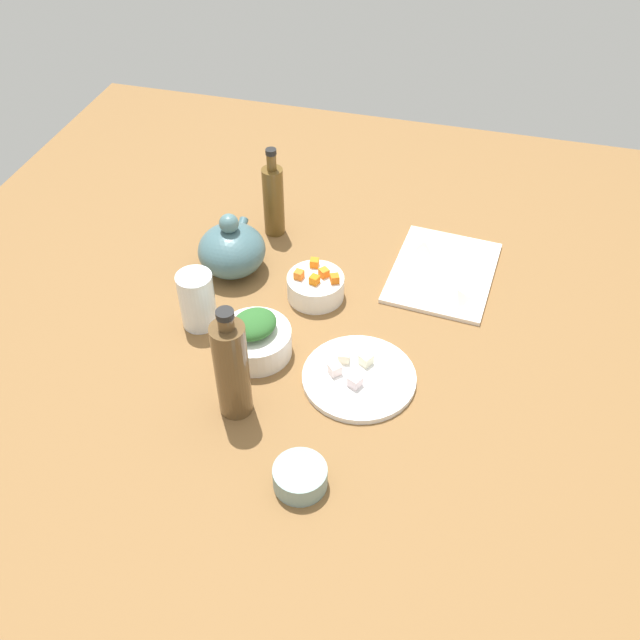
% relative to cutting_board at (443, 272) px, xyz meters
% --- Properties ---
extents(tabletop, '(1.90, 1.90, 0.03)m').
position_rel_cutting_board_xyz_m(tabletop, '(-0.27, 0.21, -0.02)').
color(tabletop, brown).
rests_on(tabletop, ground).
extents(cutting_board, '(0.30, 0.24, 0.01)m').
position_rel_cutting_board_xyz_m(cutting_board, '(0.00, 0.00, 0.00)').
color(cutting_board, white).
rests_on(cutting_board, tabletop).
extents(plate_tofu, '(0.22, 0.22, 0.01)m').
position_rel_cutting_board_xyz_m(plate_tofu, '(-0.36, 0.11, 0.00)').
color(plate_tofu, white).
rests_on(plate_tofu, tabletop).
extents(bowl_greens, '(0.14, 0.14, 0.06)m').
position_rel_cutting_board_xyz_m(bowl_greens, '(-0.34, 0.33, 0.02)').
color(bowl_greens, white).
rests_on(bowl_greens, tabletop).
extents(bowl_carrots, '(0.12, 0.12, 0.05)m').
position_rel_cutting_board_xyz_m(bowl_carrots, '(-0.15, 0.26, 0.02)').
color(bowl_carrots, white).
rests_on(bowl_carrots, tabletop).
extents(bowl_small_side, '(0.09, 0.09, 0.04)m').
position_rel_cutting_board_xyz_m(bowl_small_side, '(-0.61, 0.15, 0.02)').
color(bowl_small_side, '#7E9C99').
rests_on(bowl_small_side, tabletop).
extents(teapot, '(0.17, 0.15, 0.15)m').
position_rel_cutting_board_xyz_m(teapot, '(-0.11, 0.46, 0.05)').
color(teapot, '#43666D').
rests_on(teapot, tabletop).
extents(bottle_0, '(0.05, 0.05, 0.22)m').
position_rel_cutting_board_xyz_m(bottle_0, '(0.06, 0.41, 0.09)').
color(bottle_0, brown).
rests_on(bottle_0, tabletop).
extents(bottle_1, '(0.06, 0.06, 0.24)m').
position_rel_cutting_board_xyz_m(bottle_1, '(-0.48, 0.31, 0.10)').
color(bottle_1, brown).
rests_on(bottle_1, tabletop).
extents(drinking_glass_0, '(0.07, 0.07, 0.13)m').
position_rel_cutting_board_xyz_m(drinking_glass_0, '(-0.29, 0.46, 0.06)').
color(drinking_glass_0, white).
rests_on(drinking_glass_0, tabletop).
extents(carrot_cube_0, '(0.02, 0.02, 0.02)m').
position_rel_cutting_board_xyz_m(carrot_cube_0, '(-0.15, 0.21, 0.06)').
color(carrot_cube_0, orange).
rests_on(carrot_cube_0, bowl_carrots).
extents(carrot_cube_1, '(0.02, 0.02, 0.02)m').
position_rel_cutting_board_xyz_m(carrot_cube_1, '(-0.15, 0.29, 0.06)').
color(carrot_cube_1, orange).
rests_on(carrot_cube_1, bowl_carrots).
extents(carrot_cube_2, '(0.02, 0.02, 0.02)m').
position_rel_cutting_board_xyz_m(carrot_cube_2, '(-0.16, 0.25, 0.06)').
color(carrot_cube_2, orange).
rests_on(carrot_cube_2, bowl_carrots).
extents(carrot_cube_3, '(0.02, 0.02, 0.02)m').
position_rel_cutting_board_xyz_m(carrot_cube_3, '(-0.11, 0.27, 0.06)').
color(carrot_cube_3, orange).
rests_on(carrot_cube_3, bowl_carrots).
extents(carrot_cube_4, '(0.03, 0.03, 0.02)m').
position_rel_cutting_board_xyz_m(carrot_cube_4, '(-0.14, 0.24, 0.06)').
color(carrot_cube_4, orange).
rests_on(carrot_cube_4, bowl_carrots).
extents(chopped_greens_mound, '(0.12, 0.11, 0.04)m').
position_rel_cutting_board_xyz_m(chopped_greens_mound, '(-0.34, 0.33, 0.07)').
color(chopped_greens_mound, '#2B6129').
rests_on(chopped_greens_mound, bowl_greens).
extents(tofu_cube_0, '(0.03, 0.03, 0.02)m').
position_rel_cutting_board_xyz_m(tofu_cube_0, '(-0.32, 0.11, 0.02)').
color(tofu_cube_0, white).
rests_on(tofu_cube_0, plate_tofu).
extents(tofu_cube_1, '(0.03, 0.03, 0.02)m').
position_rel_cutting_board_xyz_m(tofu_cube_1, '(-0.38, 0.11, 0.02)').
color(tofu_cube_1, white).
rests_on(tofu_cube_1, plate_tofu).
extents(tofu_cube_2, '(0.02, 0.02, 0.02)m').
position_rel_cutting_board_xyz_m(tofu_cube_2, '(-0.33, 0.15, 0.02)').
color(tofu_cube_2, '#F7EDCB').
rests_on(tofu_cube_2, plate_tofu).
extents(tofu_cube_3, '(0.03, 0.03, 0.02)m').
position_rel_cutting_board_xyz_m(tofu_cube_3, '(-0.36, 0.16, 0.02)').
color(tofu_cube_3, white).
rests_on(tofu_cube_3, plate_tofu).
extents(dumpling_0, '(0.07, 0.07, 0.02)m').
position_rel_cutting_board_xyz_m(dumpling_0, '(0.09, -0.02, 0.02)').
color(dumpling_0, beige).
rests_on(dumpling_0, cutting_board).
extents(dumpling_1, '(0.07, 0.07, 0.02)m').
position_rel_cutting_board_xyz_m(dumpling_1, '(0.06, 0.06, 0.02)').
color(dumpling_1, beige).
rests_on(dumpling_1, cutting_board).
extents(dumpling_2, '(0.06, 0.06, 0.02)m').
position_rel_cutting_board_xyz_m(dumpling_2, '(-0.09, -0.04, 0.02)').
color(dumpling_2, beige).
rests_on(dumpling_2, cutting_board).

